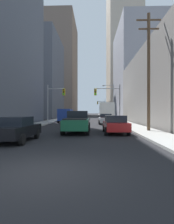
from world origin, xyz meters
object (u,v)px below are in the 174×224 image
at_px(pickup_truck_green, 77,122).
at_px(traffic_signal_near_left, 55,98).
at_px(cargo_van_blue, 66,115).
at_px(sedan_silver, 105,119).
at_px(traffic_signal_far_right, 102,105).
at_px(traffic_signal_near_right, 109,97).
at_px(sedan_black, 16,129).
at_px(city_bus, 106,111).
at_px(sedan_red, 115,124).

distance_m(pickup_truck_green, traffic_signal_near_left, 13.79).
xyz_separation_m(cargo_van_blue, traffic_signal_near_left, (-1.23, -2.90, 2.71)).
height_order(sedan_silver, traffic_signal_far_right, traffic_signal_far_right).
bearing_deg(traffic_signal_near_right, sedan_silver, -110.99).
relative_size(pickup_truck_green, sedan_black, 1.27).
distance_m(sedan_black, sedan_silver, 17.41).
distance_m(city_bus, traffic_signal_near_left, 11.76).
bearing_deg(sedan_silver, traffic_signal_near_right, 69.01).
bearing_deg(cargo_van_blue, sedan_black, -90.12).
xyz_separation_m(sedan_silver, traffic_signal_far_right, (1.15, 38.08, 3.22)).
relative_size(sedan_red, traffic_signal_near_left, 0.71).
bearing_deg(traffic_signal_near_right, cargo_van_blue, 157.64).
relative_size(cargo_van_blue, sedan_silver, 1.23).
xyz_separation_m(sedan_black, sedan_silver, (6.50, 16.15, 0.00)).
distance_m(city_bus, sedan_black, 26.64).
xyz_separation_m(pickup_truck_green, cargo_van_blue, (-3.29, 15.56, 0.35)).
distance_m(pickup_truck_green, cargo_van_blue, 15.91).
relative_size(cargo_van_blue, sedan_black, 1.23).
height_order(cargo_van_blue, sedan_black, cargo_van_blue).
distance_m(pickup_truck_green, sedan_red, 3.30).
distance_m(cargo_van_blue, traffic_signal_near_left, 4.15).
relative_size(pickup_truck_green, cargo_van_blue, 1.03).
distance_m(traffic_signal_near_left, traffic_signal_far_right, 37.62).
bearing_deg(traffic_signal_far_right, traffic_signal_near_right, -90.88).
height_order(sedan_black, traffic_signal_near_left, traffic_signal_near_left).
height_order(sedan_black, sedan_silver, same).
xyz_separation_m(traffic_signal_near_left, traffic_signal_near_right, (8.27, 0.00, 0.06)).
bearing_deg(city_bus, sedan_silver, -94.52).
distance_m(cargo_van_blue, traffic_signal_far_right, 34.62).
height_order(city_bus, cargo_van_blue, city_bus).
xyz_separation_m(sedan_red, traffic_signal_near_left, (-7.76, 13.25, 3.22)).
bearing_deg(traffic_signal_near_right, traffic_signal_near_left, -179.99).
height_order(city_bus, sedan_black, city_bus).
distance_m(sedan_red, traffic_signal_near_right, 13.66).
bearing_deg(city_bus, traffic_signal_near_right, -91.18).
height_order(sedan_black, sedan_red, same).
bearing_deg(city_bus, cargo_van_blue, -145.04).
relative_size(pickup_truck_green, sedan_silver, 1.28).
height_order(city_bus, sedan_red, city_bus).
xyz_separation_m(city_bus, traffic_signal_far_right, (0.40, 28.63, 2.06)).
bearing_deg(traffic_signal_near_left, cargo_van_blue, 67.05).
height_order(traffic_signal_near_left, traffic_signal_far_right, same).
bearing_deg(sedan_red, cargo_van_blue, 112.04).
xyz_separation_m(city_bus, cargo_van_blue, (-7.21, -5.04, -0.64)).
height_order(sedan_red, traffic_signal_near_right, traffic_signal_near_right).
height_order(traffic_signal_near_left, traffic_signal_near_right, same).
height_order(sedan_red, traffic_signal_near_left, traffic_signal_near_left).
height_order(pickup_truck_green, sedan_black, pickup_truck_green).
xyz_separation_m(cargo_van_blue, sedan_red, (6.54, -16.15, -0.52)).
distance_m(cargo_van_blue, traffic_signal_near_right, 8.10).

